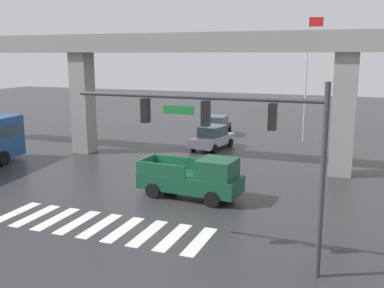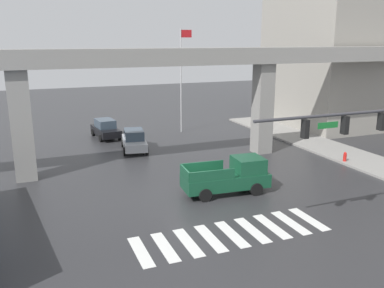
{
  "view_description": "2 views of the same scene",
  "coord_description": "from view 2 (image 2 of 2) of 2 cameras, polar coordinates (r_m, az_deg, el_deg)",
  "views": [
    {
      "loc": [
        9.82,
        -20.14,
        6.98
      ],
      "look_at": [
        0.92,
        3.1,
        1.98
      ],
      "focal_mm": 41.83,
      "sensor_mm": 36.0,
      "label": 1
    },
    {
      "loc": [
        -8.26,
        -20.67,
        8.86
      ],
      "look_at": [
        1.71,
        4.08,
        2.02
      ],
      "focal_mm": 38.06,
      "sensor_mm": 36.0,
      "label": 2
    }
  ],
  "objects": [
    {
      "name": "crosswalk_stripes",
      "position": [
        19.67,
        5.59,
        -12.44
      ],
      "size": [
        9.35,
        2.8,
        0.01
      ],
      "color": "silver",
      "rests_on": "ground"
    },
    {
      "name": "fire_hydrant",
      "position": [
        32.12,
        20.63,
        -1.78
      ],
      "size": [
        0.24,
        0.24,
        0.85
      ],
      "color": "red",
      "rests_on": "ground"
    },
    {
      "name": "sidewalk_east",
      "position": [
        33.38,
        22.46,
        -1.99
      ],
      "size": [
        4.0,
        36.0,
        0.15
      ],
      "primitive_type": "cube",
      "color": "gray",
      "rests_on": "ground"
    },
    {
      "name": "pickup_truck",
      "position": [
        24.31,
        5.37,
        -4.57
      ],
      "size": [
        5.23,
        2.39,
        2.08
      ],
      "color": "#14472D",
      "rests_on": "ground"
    },
    {
      "name": "ground_plane",
      "position": [
        23.95,
        -0.15,
        -7.32
      ],
      "size": [
        120.0,
        120.0,
        0.0
      ],
      "primitive_type": "plane",
      "color": "#2D2D30"
    },
    {
      "name": "sedan_silver",
      "position": [
        33.77,
        -8.1,
        0.52
      ],
      "size": [
        2.45,
        4.52,
        1.72
      ],
      "color": "#A8AAAF",
      "rests_on": "ground"
    },
    {
      "name": "elevated_overpass",
      "position": [
        28.77,
        -5.3,
        10.54
      ],
      "size": [
        48.13,
        1.9,
        8.31
      ],
      "color": "gray",
      "rests_on": "ground"
    },
    {
      "name": "sedan_black",
      "position": [
        38.67,
        -12.02,
        2.12
      ],
      "size": [
        2.31,
        4.47,
        1.72
      ],
      "color": "black",
      "rests_on": "ground"
    },
    {
      "name": "traffic_signal_mast",
      "position": [
        20.75,
        22.82,
        1.26
      ],
      "size": [
        8.69,
        0.32,
        6.2
      ],
      "color": "#38383D",
      "rests_on": "ground"
    },
    {
      "name": "flagpole",
      "position": [
        39.62,
        -1.43,
        9.89
      ],
      "size": [
        1.16,
        0.12,
        9.93
      ],
      "color": "silver",
      "rests_on": "ground"
    }
  ]
}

